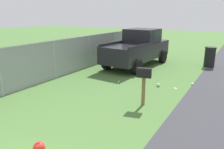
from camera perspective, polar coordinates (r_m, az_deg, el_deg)
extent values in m
sphere|color=red|center=(4.37, -18.52, -17.60)|extent=(0.21, 0.21, 0.21)
cylinder|color=red|center=(4.33, -18.60, -16.77)|extent=(0.08, 0.08, 0.08)
cube|color=brown|center=(7.26, 8.19, -4.37)|extent=(0.09, 0.09, 0.96)
cube|color=black|center=(7.09, 8.38, 0.13)|extent=(0.31, 0.50, 0.22)
cylinder|color=black|center=(7.06, 8.41, 0.99)|extent=(0.31, 0.50, 0.20)
cube|color=red|center=(7.17, 8.74, 0.84)|extent=(0.02, 0.04, 0.18)
cube|color=black|center=(12.69, 6.51, 6.16)|extent=(5.12, 2.20, 0.90)
cube|color=black|center=(13.11, 7.90, 10.07)|extent=(1.81, 1.82, 0.76)
cube|color=black|center=(13.11, 7.90, 10.07)|extent=(1.77, 1.86, 0.53)
cube|color=black|center=(12.13, 0.48, 8.25)|extent=(2.60, 0.26, 0.12)
cube|color=black|center=(11.26, 7.76, 7.54)|extent=(2.60, 0.26, 0.12)
cylinder|color=black|center=(14.64, 6.33, 5.44)|extent=(0.78, 0.31, 0.76)
cylinder|color=black|center=(13.87, 13.12, 4.56)|extent=(0.78, 0.31, 0.76)
cylinder|color=black|center=(11.90, -1.33, 3.17)|extent=(0.78, 0.31, 0.76)
cylinder|color=black|center=(10.93, 6.59, 1.95)|extent=(0.78, 0.31, 0.76)
cylinder|color=black|center=(13.68, 24.14, 4.06)|extent=(0.58, 0.58, 1.05)
cylinder|color=black|center=(13.59, 24.41, 6.40)|extent=(0.61, 0.61, 0.08)
cylinder|color=#9EA3A8|center=(8.82, -27.21, 0.39)|extent=(0.07, 0.07, 1.78)
cylinder|color=#9EA3A8|center=(10.44, -14.74, 3.75)|extent=(0.07, 0.07, 1.78)
cylinder|color=#9EA3A8|center=(12.43, -5.87, 6.03)|extent=(0.07, 0.07, 1.78)
cylinder|color=#9EA3A8|center=(14.66, 0.47, 7.57)|extent=(0.07, 0.07, 1.78)
cylinder|color=#9EA3A8|center=(17.02, 5.13, 8.63)|extent=(0.07, 0.07, 1.78)
cube|color=#9EA3A8|center=(11.28, -10.13, 9.31)|extent=(13.48, 0.04, 0.04)
cube|color=gray|center=(11.40, -9.92, 5.01)|extent=(13.48, 0.01, 1.78)
cube|color=silver|center=(9.32, 16.27, -3.42)|extent=(0.13, 0.14, 0.01)
cylinder|color=#B2D8BF|center=(9.66, 1.68, -1.92)|extent=(0.23, 0.12, 0.07)
sphere|color=silver|center=(9.34, 12.01, -2.67)|extent=(0.14, 0.14, 0.14)
cylinder|color=white|center=(9.94, 20.19, -2.36)|extent=(0.12, 0.11, 0.08)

